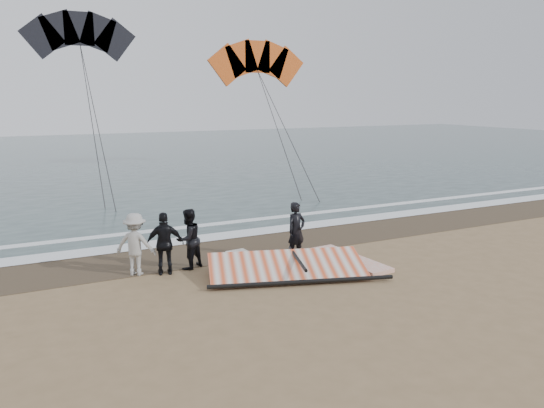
{
  "coord_description": "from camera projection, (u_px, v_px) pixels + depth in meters",
  "views": [
    {
      "loc": [
        -7.67,
        -10.24,
        4.59
      ],
      "look_at": [
        -1.11,
        3.0,
        1.6
      ],
      "focal_mm": 35.0,
      "sensor_mm": 36.0,
      "label": 1
    }
  ],
  "objects": [
    {
      "name": "kite_red",
      "position": [
        257.0,
        66.0,
        33.96
      ],
      "size": [
        7.5,
        6.24,
        14.01
      ],
      "color": "#E3591A",
      "rests_on": "ground"
    },
    {
      "name": "board_white",
      "position": [
        350.0,
        259.0,
        15.07
      ],
      "size": [
        1.02,
        2.82,
        0.11
      ],
      "primitive_type": "cube",
      "rotation": [
        0.0,
        0.0,
        0.09
      ],
      "color": "white",
      "rests_on": "ground"
    },
    {
      "name": "ground",
      "position": [
        365.0,
        284.0,
        13.24
      ],
      "size": [
        120.0,
        120.0,
        0.0
      ],
      "primitive_type": "plane",
      "color": "#8C704C",
      "rests_on": "ground"
    },
    {
      "name": "man_main",
      "position": [
        296.0,
        231.0,
        15.15
      ],
      "size": [
        0.68,
        0.52,
        1.66
      ],
      "primitive_type": "imported",
      "rotation": [
        0.0,
        0.0,
        0.21
      ],
      "color": "black",
      "rests_on": "ground"
    },
    {
      "name": "foam_near",
      "position": [
        263.0,
        231.0,
        18.42
      ],
      "size": [
        120.0,
        0.9,
        0.01
      ],
      "primitive_type": "cube",
      "color": "white",
      "rests_on": "sea"
    },
    {
      "name": "wet_sand",
      "position": [
        282.0,
        241.0,
        17.19
      ],
      "size": [
        120.0,
        2.8,
        0.01
      ],
      "primitive_type": "cube",
      "color": "#4C3D2B",
      "rests_on": "ground"
    },
    {
      "name": "sail_rig",
      "position": [
        283.0,
        268.0,
        13.84
      ],
      "size": [
        4.51,
        2.85,
        0.51
      ],
      "color": "black",
      "rests_on": "ground"
    },
    {
      "name": "board_cream",
      "position": [
        253.0,
        261.0,
        14.96
      ],
      "size": [
        0.83,
        2.31,
        0.09
      ],
      "primitive_type": "cube",
      "rotation": [
        0.0,
        0.0,
        0.1
      ],
      "color": "white",
      "rests_on": "ground"
    },
    {
      "name": "foam_far",
      "position": [
        244.0,
        221.0,
        19.91
      ],
      "size": [
        120.0,
        0.45,
        0.01
      ],
      "primitive_type": "cube",
      "color": "white",
      "rests_on": "sea"
    },
    {
      "name": "kite_dark",
      "position": [
        79.0,
        38.0,
        32.23
      ],
      "size": [
        7.59,
        7.05,
        15.93
      ],
      "color": "black",
      "rests_on": "ground"
    },
    {
      "name": "trio_cluster",
      "position": [
        160.0,
        242.0,
        13.96
      ],
      "size": [
        2.51,
        1.16,
        1.67
      ],
      "color": "black",
      "rests_on": "ground"
    },
    {
      "name": "sea",
      "position": [
        118.0,
        156.0,
        42.22
      ],
      "size": [
        120.0,
        54.0,
        0.02
      ],
      "primitive_type": "cube",
      "color": "#233838",
      "rests_on": "ground"
    }
  ]
}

